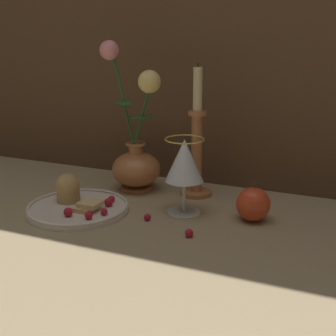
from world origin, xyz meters
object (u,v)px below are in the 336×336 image
apple_beside_vase (253,204)px  candlestick (197,149)px  plate_with_pastries (76,203)px  wine_glass (184,163)px  vase (136,154)px

apple_beside_vase → candlestick: bearing=147.4°
plate_with_pastries → candlestick: bearing=43.6°
wine_glass → candlestick: bearing=97.2°
plate_with_pastries → apple_beside_vase: apple_beside_vase is taller
vase → apple_beside_vase: size_ratio=4.32×
candlestick → vase: bearing=-170.9°
apple_beside_vase → plate_with_pastries: bearing=-165.7°
candlestick → apple_beside_vase: (0.17, -0.11, -0.08)m
vase → candlestick: bearing=9.1°
vase → wine_glass: size_ratio=2.18×
vase → wine_glass: 0.19m
candlestick → wine_glass: bearing=-82.8°
vase → plate_with_pastries: 0.20m
apple_beside_vase → wine_glass: bearing=-174.1°
wine_glass → apple_beside_vase: bearing=5.9°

